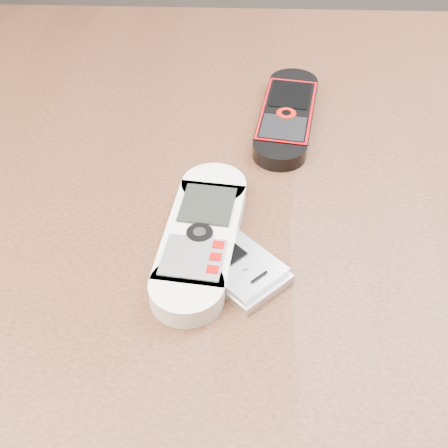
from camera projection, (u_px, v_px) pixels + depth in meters
table at (218, 320)px, 0.55m from camera, size 1.20×0.80×0.75m
nokia_white at (201, 236)px, 0.46m from camera, size 0.07×0.16×0.02m
nokia_black_red at (287, 115)px, 0.58m from camera, size 0.07×0.16×0.02m
motorola_razr at (231, 261)px, 0.44m from camera, size 0.10×0.10×0.01m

